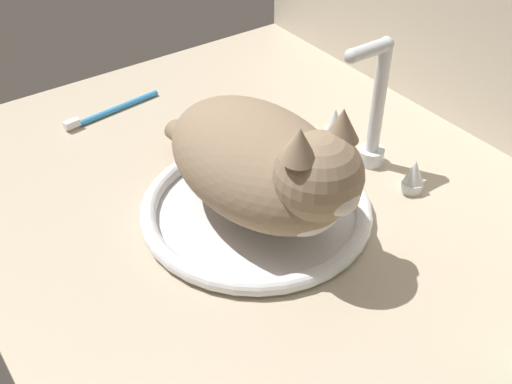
# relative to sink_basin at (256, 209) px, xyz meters

# --- Properties ---
(countertop) EXTENTS (1.07, 0.78, 0.03)m
(countertop) POSITION_rel_sink_basin_xyz_m (0.03, 0.02, -0.03)
(countertop) COLOR #B7A88E
(countertop) RESTS_ON ground
(backsplash_wall) EXTENTS (1.07, 0.02, 0.40)m
(backsplash_wall) POSITION_rel_sink_basin_xyz_m (0.03, 0.42, 0.16)
(backsplash_wall) COLOR beige
(backsplash_wall) RESTS_ON ground
(sink_basin) EXTENTS (0.32, 0.32, 0.02)m
(sink_basin) POSITION_rel_sink_basin_xyz_m (0.00, 0.00, 0.00)
(sink_basin) COLOR white
(sink_basin) RESTS_ON countertop
(faucet) EXTENTS (0.21, 0.09, 0.21)m
(faucet) POSITION_rel_sink_basin_xyz_m (0.00, 0.21, 0.07)
(faucet) COLOR silver
(faucet) RESTS_ON countertop
(cat) EXTENTS (0.38, 0.20, 0.19)m
(cat) POSITION_rel_sink_basin_xyz_m (0.02, 0.00, 0.09)
(cat) COLOR #8C755B
(cat) RESTS_ON sink_basin
(toothbrush) EXTENTS (0.03, 0.18, 0.02)m
(toothbrush) POSITION_rel_sink_basin_xyz_m (-0.37, -0.05, -0.00)
(toothbrush) COLOR #338CD1
(toothbrush) RESTS_ON countertop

